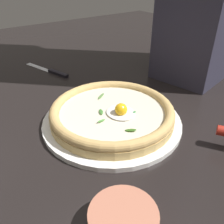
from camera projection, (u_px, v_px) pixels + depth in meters
The scene contains 5 objects.
ground_plane at pixel (101, 125), 0.62m from camera, with size 2.40×2.40×0.03m, color black.
pizza_plate at pixel (112, 121), 0.61m from camera, with size 0.35×0.35×0.01m, color white.
pizza at pixel (112, 112), 0.59m from camera, with size 0.31×0.31×0.05m.
side_bowl at pixel (123, 221), 0.36m from camera, with size 0.10×0.10×0.04m, color #BB7056.
table_knife at pixel (52, 71), 0.89m from camera, with size 0.22×0.08×0.01m.
Camera 1 is at (-0.43, 0.28, 0.35)m, focal length 38.37 mm.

